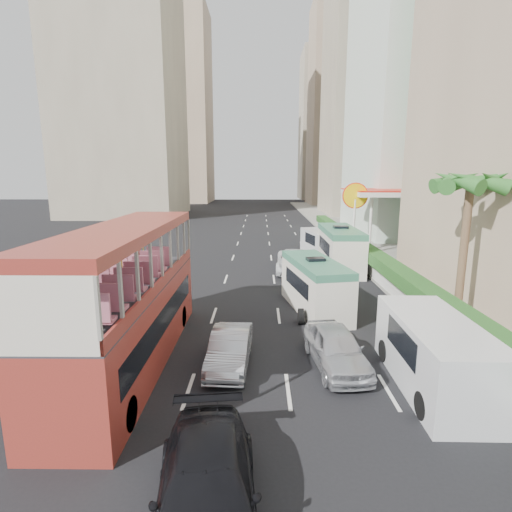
{
  "coord_description": "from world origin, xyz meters",
  "views": [
    {
      "loc": [
        -1.3,
        -13.64,
        6.79
      ],
      "look_at": [
        -1.5,
        4.0,
        3.2
      ],
      "focal_mm": 28.0,
      "sensor_mm": 36.0,
      "label": 1
    }
  ],
  "objects_px": {
    "van_asset": "(294,272)",
    "minibus_far": "(340,249)",
    "minibus_near": "(315,286)",
    "panel_van_far": "(322,244)",
    "panel_van_near": "(435,354)",
    "palm_tree": "(463,253)",
    "shell_station": "(384,220)",
    "car_silver_lane_b": "(335,366)",
    "double_decker_bus": "(129,296)",
    "car_silver_lane_a": "(230,365)"
  },
  "relations": [
    {
      "from": "car_silver_lane_a",
      "to": "van_asset",
      "type": "bearing_deg",
      "value": 78.88
    },
    {
      "from": "car_silver_lane_b",
      "to": "minibus_far",
      "type": "xyz_separation_m",
      "value": [
        3.04,
        15.16,
        1.52
      ]
    },
    {
      "from": "car_silver_lane_b",
      "to": "shell_station",
      "type": "bearing_deg",
      "value": 63.18
    },
    {
      "from": "van_asset",
      "to": "minibus_near",
      "type": "relative_size",
      "value": 0.93
    },
    {
      "from": "car_silver_lane_a",
      "to": "panel_van_far",
      "type": "relative_size",
      "value": 0.73
    },
    {
      "from": "shell_station",
      "to": "minibus_near",
      "type": "bearing_deg",
      "value": -116.49
    },
    {
      "from": "car_silver_lane_a",
      "to": "shell_station",
      "type": "height_order",
      "value": "shell_station"
    },
    {
      "from": "van_asset",
      "to": "minibus_far",
      "type": "bearing_deg",
      "value": 17.49
    },
    {
      "from": "car_silver_lane_b",
      "to": "panel_van_far",
      "type": "height_order",
      "value": "panel_van_far"
    },
    {
      "from": "minibus_near",
      "to": "minibus_far",
      "type": "height_order",
      "value": "minibus_far"
    },
    {
      "from": "double_decker_bus",
      "to": "palm_tree",
      "type": "distance_m",
      "value": 14.39
    },
    {
      "from": "minibus_near",
      "to": "shell_station",
      "type": "xyz_separation_m",
      "value": [
        8.54,
        17.14,
        1.45
      ]
    },
    {
      "from": "car_silver_lane_a",
      "to": "panel_van_far",
      "type": "bearing_deg",
      "value": 75.21
    },
    {
      "from": "palm_tree",
      "to": "van_asset",
      "type": "bearing_deg",
      "value": 123.43
    },
    {
      "from": "panel_van_near",
      "to": "panel_van_far",
      "type": "relative_size",
      "value": 1.04
    },
    {
      "from": "car_silver_lane_b",
      "to": "minibus_near",
      "type": "distance_m",
      "value": 6.26
    },
    {
      "from": "palm_tree",
      "to": "shell_station",
      "type": "distance_m",
      "value": 19.14
    },
    {
      "from": "double_decker_bus",
      "to": "panel_van_near",
      "type": "xyz_separation_m",
      "value": [
        10.34,
        -1.63,
        -1.41
      ]
    },
    {
      "from": "palm_tree",
      "to": "minibus_far",
      "type": "bearing_deg",
      "value": 107.04
    },
    {
      "from": "car_silver_lane_b",
      "to": "car_silver_lane_a",
      "type": "bearing_deg",
      "value": 172.84
    },
    {
      "from": "panel_van_far",
      "to": "shell_station",
      "type": "xyz_separation_m",
      "value": [
        6.07,
        3.16,
        1.68
      ]
    },
    {
      "from": "car_silver_lane_b",
      "to": "panel_van_near",
      "type": "relative_size",
      "value": 0.75
    },
    {
      "from": "car_silver_lane_b",
      "to": "van_asset",
      "type": "height_order",
      "value": "van_asset"
    },
    {
      "from": "double_decker_bus",
      "to": "van_asset",
      "type": "distance_m",
      "value": 16.01
    },
    {
      "from": "panel_van_near",
      "to": "minibus_far",
      "type": "bearing_deg",
      "value": 90.23
    },
    {
      "from": "shell_station",
      "to": "minibus_far",
      "type": "bearing_deg",
      "value": -124.33
    },
    {
      "from": "car_silver_lane_b",
      "to": "panel_van_far",
      "type": "bearing_deg",
      "value": 76.31
    },
    {
      "from": "minibus_near",
      "to": "shell_station",
      "type": "height_order",
      "value": "shell_station"
    },
    {
      "from": "panel_van_near",
      "to": "double_decker_bus",
      "type": "bearing_deg",
      "value": 171.73
    },
    {
      "from": "panel_van_near",
      "to": "shell_station",
      "type": "bearing_deg",
      "value": 77.71
    },
    {
      "from": "double_decker_bus",
      "to": "car_silver_lane_b",
      "type": "height_order",
      "value": "double_decker_bus"
    },
    {
      "from": "minibus_near",
      "to": "panel_van_near",
      "type": "distance_m",
      "value": 8.02
    },
    {
      "from": "car_silver_lane_b",
      "to": "van_asset",
      "type": "xyz_separation_m",
      "value": [
        -0.29,
        14.38,
        0.0
      ]
    },
    {
      "from": "minibus_near",
      "to": "double_decker_bus",
      "type": "bearing_deg",
      "value": -153.14
    },
    {
      "from": "van_asset",
      "to": "palm_tree",
      "type": "xyz_separation_m",
      "value": [
        6.67,
        -10.11,
        3.38
      ]
    },
    {
      "from": "car_silver_lane_b",
      "to": "palm_tree",
      "type": "distance_m",
      "value": 8.39
    },
    {
      "from": "shell_station",
      "to": "panel_van_near",
      "type": "bearing_deg",
      "value": -102.95
    },
    {
      "from": "minibus_near",
      "to": "car_silver_lane_a",
      "type": "bearing_deg",
      "value": -133.64
    },
    {
      "from": "car_silver_lane_a",
      "to": "car_silver_lane_b",
      "type": "bearing_deg",
      "value": 2.11
    },
    {
      "from": "minibus_near",
      "to": "panel_van_far",
      "type": "distance_m",
      "value": 14.19
    },
    {
      "from": "car_silver_lane_a",
      "to": "panel_van_far",
      "type": "height_order",
      "value": "panel_van_far"
    },
    {
      "from": "car_silver_lane_a",
      "to": "minibus_near",
      "type": "xyz_separation_m",
      "value": [
        3.86,
        6.09,
        1.3
      ]
    },
    {
      "from": "panel_van_near",
      "to": "shell_station",
      "type": "height_order",
      "value": "shell_station"
    },
    {
      "from": "minibus_near",
      "to": "panel_van_far",
      "type": "xyz_separation_m",
      "value": [
        2.46,
        13.97,
        -0.22
      ]
    },
    {
      "from": "panel_van_far",
      "to": "panel_van_near",
      "type": "bearing_deg",
      "value": -100.81
    },
    {
      "from": "van_asset",
      "to": "double_decker_bus",
      "type": "bearing_deg",
      "value": -112.48
    },
    {
      "from": "double_decker_bus",
      "to": "minibus_near",
      "type": "height_order",
      "value": "double_decker_bus"
    },
    {
      "from": "car_silver_lane_b",
      "to": "palm_tree",
      "type": "bearing_deg",
      "value": 27.19
    },
    {
      "from": "panel_van_far",
      "to": "shell_station",
      "type": "bearing_deg",
      "value": 15.61
    },
    {
      "from": "shell_station",
      "to": "palm_tree",
      "type": "bearing_deg",
      "value": -96.6
    }
  ]
}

